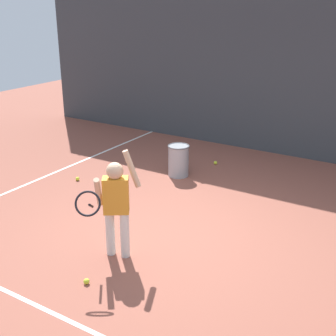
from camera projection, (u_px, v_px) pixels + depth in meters
name	position (u px, v px, depth m)	size (l,w,h in m)	color
ground_plane	(166.00, 234.00, 6.09)	(20.00, 20.00, 0.00)	brown
court_line_baseline	(59.00, 316.00, 4.50)	(9.00, 0.05, 0.00)	white
court_line_sideline	(60.00, 170.00, 8.33)	(0.05, 9.00, 0.00)	white
back_fence_windscreen	(279.00, 57.00, 8.66)	(11.49, 0.08, 3.81)	#383D42
fence_post_0	(65.00, 40.00, 11.45)	(0.09, 0.09, 3.96)	slate
fence_post_1	(158.00, 45.00, 10.06)	(0.09, 0.09, 3.96)	slate
fence_post_2	(281.00, 53.00, 8.68)	(0.09, 0.09, 3.96)	slate
tennis_player	(115.00, 202.00, 5.32)	(0.49, 0.84, 1.35)	silver
ball_hopper	(178.00, 160.00, 7.99)	(0.38, 0.38, 0.56)	gray
tennis_ball_0	(215.00, 163.00, 8.62)	(0.07, 0.07, 0.07)	#CCE033
tennis_ball_1	(78.00, 179.00, 7.85)	(0.07, 0.07, 0.07)	#CCE033
tennis_ball_3	(86.00, 281.00, 5.01)	(0.07, 0.07, 0.07)	#CCE033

